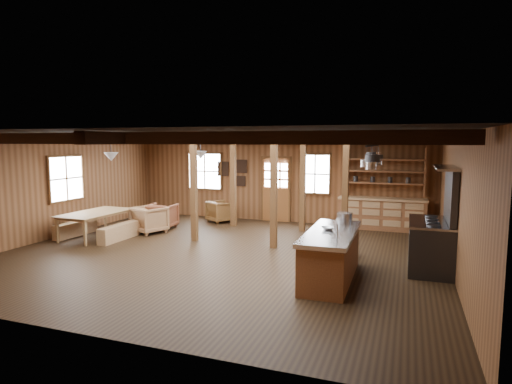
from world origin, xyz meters
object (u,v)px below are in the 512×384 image
(armchair_b, at_px, (221,211))
(armchair_c, at_px, (149,220))
(kitchen_island, at_px, (331,255))
(commercial_range, at_px, (434,238))
(armchair_a, at_px, (161,216))
(dining_table, at_px, (97,225))

(armchair_b, xyz_separation_m, armchair_c, (-1.25, -2.23, 0.04))
(kitchen_island, xyz_separation_m, commercial_range, (1.88, 1.32, 0.20))
(kitchen_island, bearing_deg, armchair_b, 132.79)
(armchair_a, distance_m, armchair_c, 0.68)
(kitchen_island, bearing_deg, commercial_range, 34.43)
(commercial_range, xyz_separation_m, armchair_b, (-6.30, 3.36, -0.33))
(kitchen_island, height_order, armchair_c, kitchen_island)
(commercial_range, height_order, armchair_a, commercial_range)
(commercial_range, relative_size, armchair_a, 2.56)
(dining_table, distance_m, armchair_c, 1.42)
(dining_table, xyz_separation_m, armchair_c, (1.00, 1.02, 0.03))
(armchair_c, bearing_deg, commercial_range, -166.85)
(armchair_a, bearing_deg, dining_table, 54.63)
(armchair_b, bearing_deg, armchair_a, 85.00)
(kitchen_island, distance_m, armchair_b, 6.44)
(armchair_a, height_order, armchair_b, armchair_a)
(armchair_a, height_order, armchair_c, armchair_c)
(commercial_range, xyz_separation_m, armchair_c, (-7.55, 1.13, -0.29))
(commercial_range, bearing_deg, dining_table, 179.22)
(kitchen_island, xyz_separation_m, armchair_b, (-4.42, 4.68, -0.13))
(armchair_a, relative_size, armchair_c, 0.98)
(armchair_c, bearing_deg, dining_table, 67.16)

